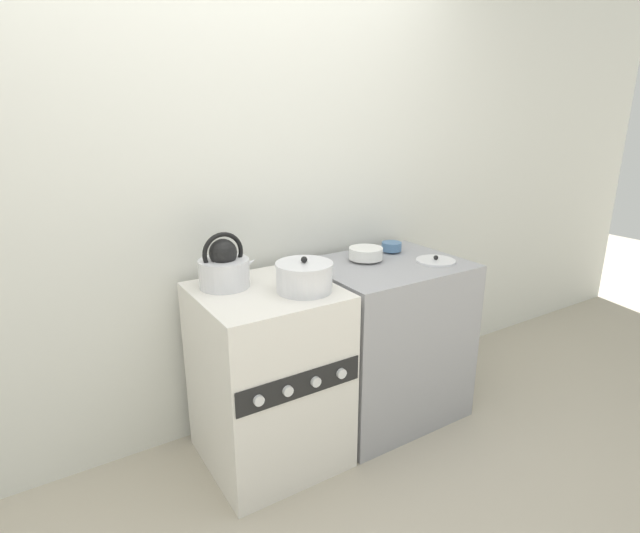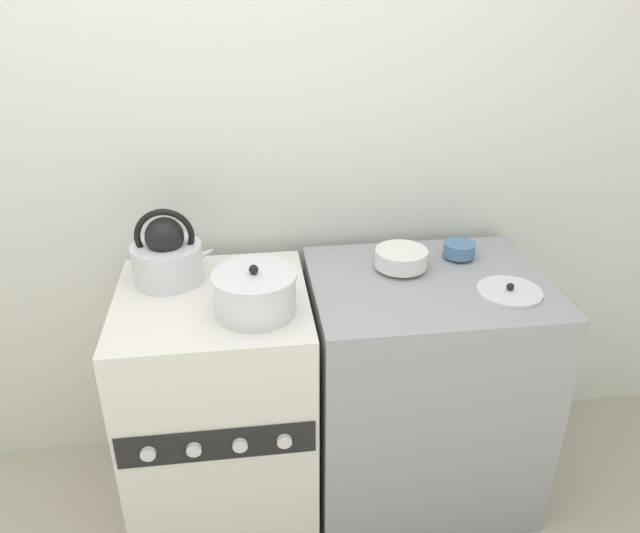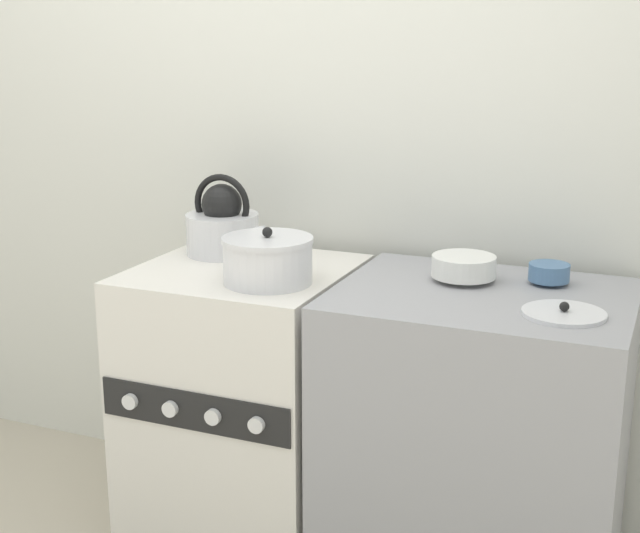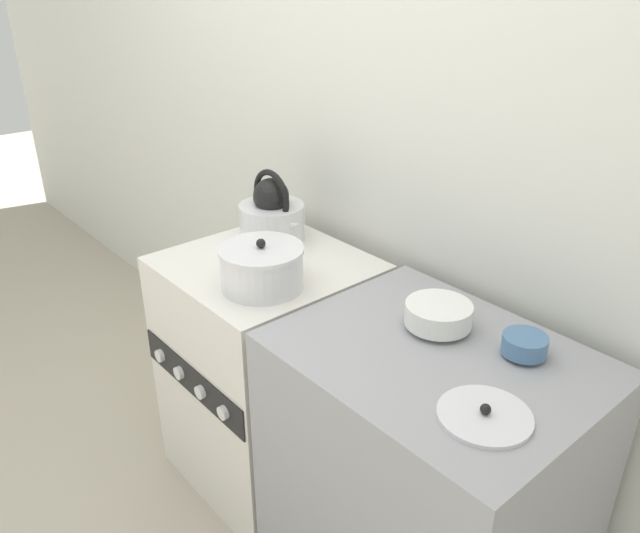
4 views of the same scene
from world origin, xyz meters
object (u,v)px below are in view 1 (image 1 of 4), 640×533
object	(u,v)px
enamel_bowl	(366,253)
loose_pot_lid	(436,261)
cooking_pot	(304,277)
kettle	(225,267)
stove	(269,376)
small_ceramic_bowl	(391,247)

from	to	relation	value
enamel_bowl	loose_pot_lid	size ratio (longest dim) A/B	0.87
cooking_pot	enamel_bowl	world-z (taller)	cooking_pot
loose_pot_lid	kettle	bearing A→B (deg)	167.43
stove	enamel_bowl	distance (m)	0.79
kettle	enamel_bowl	size ratio (longest dim) A/B	1.57
kettle	cooking_pot	distance (m)	0.36
stove	cooking_pot	distance (m)	0.52
enamel_bowl	loose_pot_lid	xyz separation A→B (m)	(0.30, -0.20, -0.03)
cooking_pot	small_ceramic_bowl	xyz separation A→B (m)	(0.71, 0.26, -0.03)
kettle	small_ceramic_bowl	distance (m)	0.98
stove	kettle	size ratio (longest dim) A/B	3.12
kettle	enamel_bowl	bearing A→B (deg)	-2.39
kettle	small_ceramic_bowl	size ratio (longest dim) A/B	2.51
cooking_pot	small_ceramic_bowl	distance (m)	0.76
stove	cooking_pot	world-z (taller)	cooking_pot
kettle	loose_pot_lid	bearing A→B (deg)	-12.57
kettle	small_ceramic_bowl	world-z (taller)	kettle
loose_pot_lid	enamel_bowl	bearing A→B (deg)	145.54
enamel_bowl	kettle	bearing A→B (deg)	177.61
enamel_bowl	stove	bearing A→B (deg)	-170.91
stove	cooking_pot	xyz separation A→B (m)	(0.14, -0.11, 0.49)
cooking_pot	stove	bearing A→B (deg)	141.77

